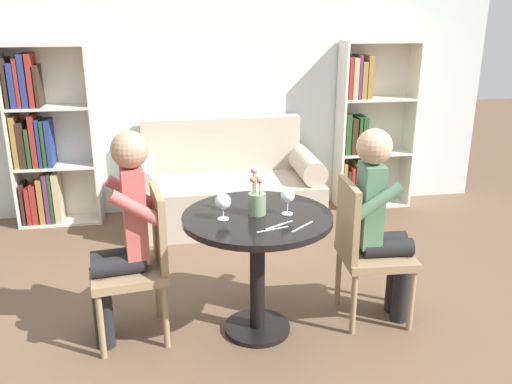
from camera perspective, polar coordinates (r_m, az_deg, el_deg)
The scene contains 16 objects.
ground_plane at distance 3.42m, azimuth 0.14°, elevation -14.28°, with size 16.00×16.00×0.00m, color brown.
back_wall at distance 5.11m, azimuth -3.99°, elevation 12.91°, with size 5.20×0.05×2.70m.
round_table at distance 3.14m, azimuth 0.15°, elevation -5.29°, with size 0.86×0.86×0.75m.
couch at distance 4.91m, azimuth -3.26°, elevation 0.26°, with size 1.68×0.80×0.92m.
bookshelf_left at distance 5.14m, azimuth -21.46°, elevation 4.96°, with size 0.72×0.28×1.59m.
bookshelf_right at distance 5.36m, azimuth 11.39°, elevation 6.21°, with size 0.72×0.28×1.59m.
chair_left at distance 3.22m, azimuth -12.08°, elevation -6.91°, with size 0.47×0.47×0.90m.
chair_right at distance 3.38m, azimuth 11.40°, elevation -5.55°, with size 0.44×0.44×0.90m.
person_left at distance 3.13m, azimuth -13.89°, elevation -4.27°, with size 0.45×0.38×1.25m.
person_right at distance 3.34m, azimuth 13.04°, elevation -2.91°, with size 0.43×0.35×1.22m.
wine_glass_left at distance 2.98m, azimuth -3.50°, elevation -1.10°, with size 0.09×0.09×0.15m.
wine_glass_right at distance 3.06m, azimuth 3.35°, elevation -0.48°, with size 0.08×0.08×0.15m.
flower_vase at distance 3.06m, azimuth 0.03°, elevation -0.88°, with size 0.10×0.10×0.27m.
knife_left_setting at distance 2.88m, azimuth 1.77°, elevation -3.94°, with size 0.19×0.06×0.00m.
fork_left_setting at distance 2.93m, azimuth 2.48°, elevation -3.48°, with size 0.17×0.11×0.00m.
knife_right_setting at distance 2.92m, azimuth 4.92°, elevation -3.64°, with size 0.15×0.13×0.00m.
Camera 1 is at (-0.46, -2.83, 1.86)m, focal length 38.00 mm.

